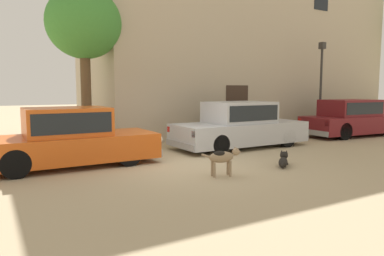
{
  "coord_description": "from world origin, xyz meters",
  "views": [
    {
      "loc": [
        -4.37,
        -8.08,
        1.93
      ],
      "look_at": [
        0.39,
        0.2,
        0.9
      ],
      "focal_mm": 33.42,
      "sensor_mm": 36.0,
      "label": 1
    }
  ],
  "objects_px": {
    "stray_dog_spotted": "(223,157)",
    "acacia_tree_left": "(84,25)",
    "parked_sedan_second": "(240,125)",
    "parked_sedan_third": "(352,118)",
    "stray_dog_tan": "(283,161)",
    "parked_sedan_nearest": "(69,138)",
    "street_lamp": "(321,76)"
  },
  "relations": [
    {
      "from": "parked_sedan_third",
      "to": "street_lamp",
      "type": "distance_m",
      "value": 2.17
    },
    {
      "from": "stray_dog_tan",
      "to": "acacia_tree_left",
      "type": "bearing_deg",
      "value": 79.57
    },
    {
      "from": "parked_sedan_second",
      "to": "parked_sedan_third",
      "type": "bearing_deg",
      "value": -0.47
    },
    {
      "from": "parked_sedan_second",
      "to": "parked_sedan_third",
      "type": "height_order",
      "value": "parked_sedan_second"
    },
    {
      "from": "parked_sedan_nearest",
      "to": "stray_dog_tan",
      "type": "bearing_deg",
      "value": -30.37
    },
    {
      "from": "acacia_tree_left",
      "to": "parked_sedan_third",
      "type": "bearing_deg",
      "value": -13.87
    },
    {
      "from": "parked_sedan_nearest",
      "to": "stray_dog_tan",
      "type": "height_order",
      "value": "parked_sedan_nearest"
    },
    {
      "from": "stray_dog_spotted",
      "to": "parked_sedan_second",
      "type": "bearing_deg",
      "value": 61.68
    },
    {
      "from": "parked_sedan_third",
      "to": "acacia_tree_left",
      "type": "distance_m",
      "value": 11.1
    },
    {
      "from": "stray_dog_spotted",
      "to": "stray_dog_tan",
      "type": "bearing_deg",
      "value": 16.6
    },
    {
      "from": "street_lamp",
      "to": "acacia_tree_left",
      "type": "distance_m",
      "value": 9.8
    },
    {
      "from": "acacia_tree_left",
      "to": "stray_dog_spotted",
      "type": "bearing_deg",
      "value": -73.87
    },
    {
      "from": "parked_sedan_nearest",
      "to": "acacia_tree_left",
      "type": "distance_m",
      "value": 4.47
    },
    {
      "from": "stray_dog_tan",
      "to": "street_lamp",
      "type": "height_order",
      "value": "street_lamp"
    },
    {
      "from": "stray_dog_spotted",
      "to": "stray_dog_tan",
      "type": "xyz_separation_m",
      "value": [
        1.91,
        0.08,
        -0.29
      ]
    },
    {
      "from": "parked_sedan_second",
      "to": "street_lamp",
      "type": "distance_m",
      "value": 5.54
    },
    {
      "from": "stray_dog_tan",
      "to": "acacia_tree_left",
      "type": "distance_m",
      "value": 7.63
    },
    {
      "from": "stray_dog_tan",
      "to": "street_lamp",
      "type": "relative_size",
      "value": 0.21
    },
    {
      "from": "stray_dog_spotted",
      "to": "acacia_tree_left",
      "type": "xyz_separation_m",
      "value": [
        -1.63,
        5.62,
        3.59
      ]
    },
    {
      "from": "stray_dog_spotted",
      "to": "street_lamp",
      "type": "height_order",
      "value": "street_lamp"
    },
    {
      "from": "stray_dog_tan",
      "to": "parked_sedan_nearest",
      "type": "bearing_deg",
      "value": 106.7
    },
    {
      "from": "parked_sedan_second",
      "to": "stray_dog_tan",
      "type": "height_order",
      "value": "parked_sedan_second"
    },
    {
      "from": "street_lamp",
      "to": "acacia_tree_left",
      "type": "height_order",
      "value": "acacia_tree_left"
    },
    {
      "from": "parked_sedan_third",
      "to": "acacia_tree_left",
      "type": "xyz_separation_m",
      "value": [
        -10.31,
        2.54,
        3.26
      ]
    },
    {
      "from": "parked_sedan_nearest",
      "to": "parked_sedan_second",
      "type": "xyz_separation_m",
      "value": [
        5.56,
        0.23,
        0.02
      ]
    },
    {
      "from": "stray_dog_spotted",
      "to": "stray_dog_tan",
      "type": "height_order",
      "value": "stray_dog_spotted"
    },
    {
      "from": "parked_sedan_third",
      "to": "stray_dog_spotted",
      "type": "distance_m",
      "value": 9.21
    },
    {
      "from": "acacia_tree_left",
      "to": "street_lamp",
      "type": "bearing_deg",
      "value": -8.9
    },
    {
      "from": "parked_sedan_third",
      "to": "street_lamp",
      "type": "height_order",
      "value": "street_lamp"
    },
    {
      "from": "parked_sedan_second",
      "to": "parked_sedan_third",
      "type": "xyz_separation_m",
      "value": [
        5.88,
        0.03,
        0.01
      ]
    },
    {
      "from": "street_lamp",
      "to": "stray_dog_spotted",
      "type": "bearing_deg",
      "value": -152.56
    },
    {
      "from": "parked_sedan_nearest",
      "to": "street_lamp",
      "type": "relative_size",
      "value": 1.14
    }
  ]
}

